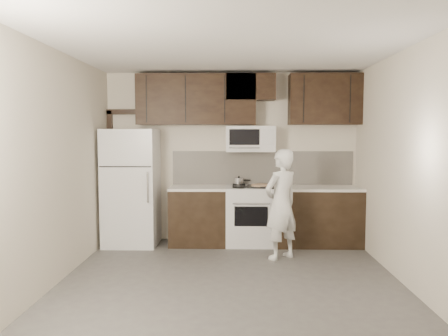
{
  "coord_description": "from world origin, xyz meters",
  "views": [
    {
      "loc": [
        0.05,
        -4.8,
        1.74
      ],
      "look_at": [
        -0.09,
        0.9,
        1.28
      ],
      "focal_mm": 35.0,
      "sensor_mm": 36.0,
      "label": 1
    }
  ],
  "objects_px": {
    "refrigerator": "(131,187)",
    "person": "(281,204)",
    "stove": "(250,215)",
    "microwave": "(250,139)"
  },
  "relations": [
    {
      "from": "refrigerator",
      "to": "person",
      "type": "distance_m",
      "value": 2.36
    },
    {
      "from": "person",
      "to": "stove",
      "type": "bearing_deg",
      "value": -100.83
    },
    {
      "from": "stove",
      "to": "person",
      "type": "xyz_separation_m",
      "value": [
        0.4,
        -0.77,
        0.3
      ]
    },
    {
      "from": "microwave",
      "to": "person",
      "type": "height_order",
      "value": "microwave"
    },
    {
      "from": "stove",
      "to": "person",
      "type": "distance_m",
      "value": 0.91
    },
    {
      "from": "stove",
      "to": "refrigerator",
      "type": "bearing_deg",
      "value": -178.49
    },
    {
      "from": "microwave",
      "to": "person",
      "type": "bearing_deg",
      "value": -65.92
    },
    {
      "from": "stove",
      "to": "refrigerator",
      "type": "relative_size",
      "value": 0.52
    },
    {
      "from": "refrigerator",
      "to": "person",
      "type": "bearing_deg",
      "value": -17.74
    },
    {
      "from": "stove",
      "to": "microwave",
      "type": "relative_size",
      "value": 1.24
    }
  ]
}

